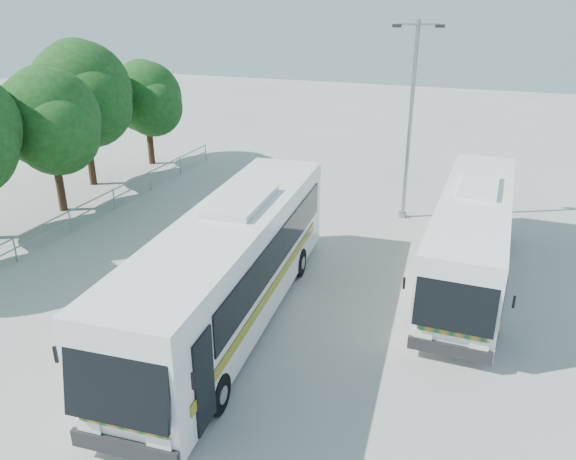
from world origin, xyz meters
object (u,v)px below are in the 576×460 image
at_px(tree_far_c, 50,119).
at_px(tree_far_e, 147,97).
at_px(tree_far_d, 82,92).
at_px(coach_main, 231,265).
at_px(lamppost, 411,114).
at_px(coach_adjacent, 472,235).

relative_size(tree_far_c, tree_far_e, 1.10).
bearing_deg(tree_far_d, coach_main, -37.44).
bearing_deg(coach_main, lamppost, 68.12).
height_order(tree_far_c, coach_adjacent, tree_far_c).
xyz_separation_m(tree_far_c, lamppost, (14.90, 4.59, 0.37)).
height_order(tree_far_e, coach_adjacent, tree_far_e).
relative_size(tree_far_e, lamppost, 0.71).
bearing_deg(coach_adjacent, tree_far_c, 179.05).
bearing_deg(lamppost, tree_far_e, 154.90).
bearing_deg(tree_far_d, tree_far_e, 81.37).
bearing_deg(coach_main, tree_far_e, 126.12).
distance_m(tree_far_d, coach_main, 16.24).
bearing_deg(lamppost, tree_far_d, 171.25).
xyz_separation_m(tree_far_e, coach_main, (12.00, -14.21, -2.00)).
bearing_deg(coach_main, tree_far_c, 148.33).
height_order(tree_far_d, coach_main, tree_far_d).
bearing_deg(coach_adjacent, coach_main, -139.46).
xyz_separation_m(tree_far_d, tree_far_e, (0.68, 4.50, -0.93)).
distance_m(tree_far_c, tree_far_e, 8.22).
distance_m(tree_far_d, lamppost, 16.12).
relative_size(tree_far_e, coach_adjacent, 0.53).
distance_m(tree_far_c, coach_adjacent, 18.21).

